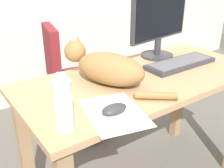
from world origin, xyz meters
TOP-DOWN VIEW (x-y plane):
  - desk at (0.00, 0.00)m, footprint 1.30×0.61m
  - office_chair at (-0.04, 0.75)m, footprint 0.49×0.48m
  - monitor at (0.28, 0.19)m, footprint 0.48×0.20m
  - keyboard at (0.27, 0.00)m, footprint 0.44×0.15m
  - cat at (-0.21, 0.05)m, footprint 0.30×0.58m
  - computer_mouse at (-0.35, -0.22)m, footprint 0.11×0.06m
  - paper_sheet at (-0.35, -0.21)m, footprint 0.27×0.34m
  - water_bottle at (-0.55, -0.21)m, footprint 0.07×0.07m

SIDE VIEW (x-z plane):
  - office_chair at x=-0.04m, z-range -0.07..0.81m
  - desk at x=0.00m, z-range 0.24..0.99m
  - paper_sheet at x=-0.35m, z-range 0.74..0.74m
  - keyboard at x=0.27m, z-range 0.74..0.77m
  - computer_mouse at x=-0.35m, z-range 0.74..0.78m
  - cat at x=-0.21m, z-range 0.72..0.92m
  - water_bottle at x=-0.55m, z-range 0.73..0.94m
  - monitor at x=0.28m, z-range 0.76..1.18m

